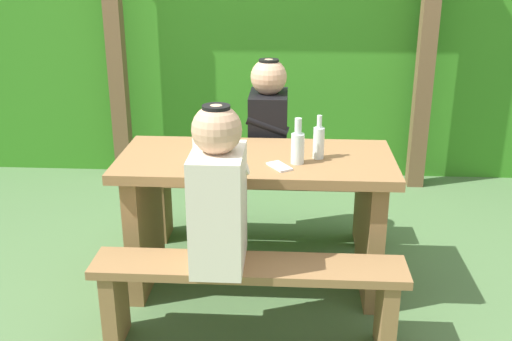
{
  "coord_description": "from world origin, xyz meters",
  "views": [
    {
      "loc": [
        0.18,
        -2.89,
        1.73
      ],
      "look_at": [
        0.0,
        0.0,
        0.66
      ],
      "focal_mm": 42.28,
      "sensor_mm": 36.0,
      "label": 1
    }
  ],
  "objects_px": {
    "bench_near": "(249,287)",
    "cell_phone": "(279,166)",
    "picnic_table": "(256,199)",
    "person_white_shirt": "(218,193)",
    "bench_far": "(261,194)",
    "person_black_coat": "(268,125)",
    "bottle_left": "(319,142)",
    "bottle_right": "(298,146)",
    "drinking_glass": "(199,146)"
  },
  "relations": [
    {
      "from": "bench_near",
      "to": "person_black_coat",
      "type": "bearing_deg",
      "value": 87.87
    },
    {
      "from": "picnic_table",
      "to": "bottle_left",
      "type": "height_order",
      "value": "bottle_left"
    },
    {
      "from": "bench_far",
      "to": "picnic_table",
      "type": "bearing_deg",
      "value": -90.0
    },
    {
      "from": "bottle_left",
      "to": "picnic_table",
      "type": "bearing_deg",
      "value": 178.92
    },
    {
      "from": "drinking_glass",
      "to": "bottle_left",
      "type": "distance_m",
      "value": 0.62
    },
    {
      "from": "bench_near",
      "to": "bottle_right",
      "type": "height_order",
      "value": "bottle_right"
    },
    {
      "from": "bottle_left",
      "to": "bottle_right",
      "type": "relative_size",
      "value": 0.97
    },
    {
      "from": "bench_near",
      "to": "drinking_glass",
      "type": "distance_m",
      "value": 0.8
    },
    {
      "from": "bench_near",
      "to": "person_black_coat",
      "type": "xyz_separation_m",
      "value": [
        0.04,
        1.08,
        0.45
      ]
    },
    {
      "from": "cell_phone",
      "to": "person_black_coat",
      "type": "bearing_deg",
      "value": 64.42
    },
    {
      "from": "person_white_shirt",
      "to": "bottle_right",
      "type": "distance_m",
      "value": 0.57
    },
    {
      "from": "picnic_table",
      "to": "person_black_coat",
      "type": "bearing_deg",
      "value": 85.72
    },
    {
      "from": "drinking_glass",
      "to": "bottle_left",
      "type": "bearing_deg",
      "value": -3.92
    },
    {
      "from": "bench_far",
      "to": "bottle_right",
      "type": "xyz_separation_m",
      "value": [
        0.21,
        -0.63,
        0.52
      ]
    },
    {
      "from": "bottle_left",
      "to": "cell_phone",
      "type": "distance_m",
      "value": 0.26
    },
    {
      "from": "cell_phone",
      "to": "bottle_right",
      "type": "bearing_deg",
      "value": 5.37
    },
    {
      "from": "bench_near",
      "to": "person_white_shirt",
      "type": "bearing_deg",
      "value": 178.52
    },
    {
      "from": "person_white_shirt",
      "to": "drinking_glass",
      "type": "bearing_deg",
      "value": 106.4
    },
    {
      "from": "person_white_shirt",
      "to": "person_black_coat",
      "type": "xyz_separation_m",
      "value": [
        0.17,
        1.08,
        0.0
      ]
    },
    {
      "from": "bottle_left",
      "to": "bottle_right",
      "type": "distance_m",
      "value": 0.13
    },
    {
      "from": "cell_phone",
      "to": "drinking_glass",
      "type": "bearing_deg",
      "value": 123.11
    },
    {
      "from": "bench_near",
      "to": "person_white_shirt",
      "type": "relative_size",
      "value": 1.95
    },
    {
      "from": "picnic_table",
      "to": "person_white_shirt",
      "type": "bearing_deg",
      "value": -103.39
    },
    {
      "from": "person_black_coat",
      "to": "bottle_left",
      "type": "distance_m",
      "value": 0.61
    },
    {
      "from": "drinking_glass",
      "to": "bottle_right",
      "type": "height_order",
      "value": "bottle_right"
    },
    {
      "from": "picnic_table",
      "to": "person_white_shirt",
      "type": "distance_m",
      "value": 0.61
    },
    {
      "from": "person_white_shirt",
      "to": "bottle_left",
      "type": "xyz_separation_m",
      "value": [
        0.44,
        0.53,
        0.07
      ]
    },
    {
      "from": "cell_phone",
      "to": "bench_far",
      "type": "bearing_deg",
      "value": 67.62
    },
    {
      "from": "bottle_right",
      "to": "bench_near",
      "type": "bearing_deg",
      "value": -114.78
    },
    {
      "from": "person_white_shirt",
      "to": "bottle_right",
      "type": "relative_size",
      "value": 3.14
    },
    {
      "from": "picnic_table",
      "to": "person_black_coat",
      "type": "relative_size",
      "value": 1.95
    },
    {
      "from": "person_black_coat",
      "to": "bottle_left",
      "type": "relative_size",
      "value": 3.24
    },
    {
      "from": "bench_far",
      "to": "person_white_shirt",
      "type": "distance_m",
      "value": 1.18
    },
    {
      "from": "drinking_glass",
      "to": "cell_phone",
      "type": "distance_m",
      "value": 0.46
    },
    {
      "from": "picnic_table",
      "to": "person_black_coat",
      "type": "distance_m",
      "value": 0.6
    },
    {
      "from": "bottle_left",
      "to": "bench_near",
      "type": "bearing_deg",
      "value": -120.42
    },
    {
      "from": "bench_near",
      "to": "bottle_right",
      "type": "bearing_deg",
      "value": 65.22
    },
    {
      "from": "picnic_table",
      "to": "bench_near",
      "type": "relative_size",
      "value": 1.0
    },
    {
      "from": "cell_phone",
      "to": "bench_near",
      "type": "bearing_deg",
      "value": -139.96
    },
    {
      "from": "picnic_table",
      "to": "bottle_left",
      "type": "distance_m",
      "value": 0.45
    },
    {
      "from": "bottle_left",
      "to": "person_white_shirt",
      "type": "bearing_deg",
      "value": -129.74
    },
    {
      "from": "drinking_glass",
      "to": "bench_far",
      "type": "bearing_deg",
      "value": 59.56
    },
    {
      "from": "bench_near",
      "to": "bottle_right",
      "type": "relative_size",
      "value": 6.12
    },
    {
      "from": "picnic_table",
      "to": "bench_far",
      "type": "distance_m",
      "value": 0.58
    },
    {
      "from": "bottle_left",
      "to": "cell_phone",
      "type": "xyz_separation_m",
      "value": [
        -0.19,
        -0.15,
        -0.08
      ]
    },
    {
      "from": "bench_near",
      "to": "cell_phone",
      "type": "xyz_separation_m",
      "value": [
        0.12,
        0.39,
        0.44
      ]
    },
    {
      "from": "bench_near",
      "to": "person_black_coat",
      "type": "distance_m",
      "value": 1.17
    },
    {
      "from": "person_white_shirt",
      "to": "bench_near",
      "type": "bearing_deg",
      "value": -1.48
    },
    {
      "from": "picnic_table",
      "to": "bottle_right",
      "type": "bearing_deg",
      "value": -23.01
    },
    {
      "from": "bench_far",
      "to": "person_white_shirt",
      "type": "relative_size",
      "value": 1.95
    }
  ]
}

